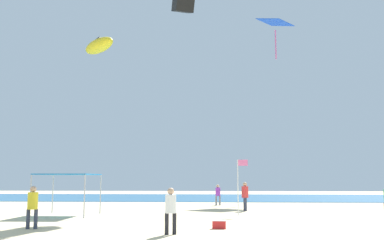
% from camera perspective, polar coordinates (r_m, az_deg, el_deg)
% --- Properties ---
extents(ground, '(110.00, 110.00, 0.10)m').
position_cam_1_polar(ground, '(19.52, -0.08, -13.92)').
color(ground, beige).
extents(ocean_strip, '(110.00, 19.56, 0.03)m').
position_cam_1_polar(ocean_strip, '(48.84, 2.10, -10.11)').
color(ocean_strip, '#28608C').
rests_on(ocean_strip, ground).
extents(canopy_tent, '(3.01, 3.23, 2.34)m').
position_cam_1_polar(canopy_tent, '(26.02, -15.91, -7.06)').
color(canopy_tent, '#B2B2B7').
rests_on(canopy_tent, ground).
extents(person_near_tent, '(0.42, 0.38, 1.61)m').
position_cam_1_polar(person_near_tent, '(34.78, 3.42, -9.54)').
color(person_near_tent, slate).
rests_on(person_near_tent, ground).
extents(person_leftmost, '(0.47, 0.42, 1.76)m').
position_cam_1_polar(person_leftmost, '(19.61, -20.16, -10.25)').
color(person_leftmost, '#33384C').
rests_on(person_leftmost, ground).
extents(person_rightmost, '(0.43, 0.41, 1.72)m').
position_cam_1_polar(person_rightmost, '(16.64, -2.81, -11.32)').
color(person_rightmost, black).
rests_on(person_rightmost, ground).
extents(person_far_shore, '(0.44, 0.49, 1.85)m').
position_cam_1_polar(person_far_shore, '(28.86, 6.96, -9.60)').
color(person_far_shore, '#33384C').
rests_on(person_far_shore, ground).
extents(banner_flag, '(0.61, 0.06, 3.15)m').
position_cam_1_polar(banner_flag, '(25.29, 6.21, -7.96)').
color(banner_flag, silver).
rests_on(banner_flag, ground).
extents(cooler_box, '(0.57, 0.37, 0.35)m').
position_cam_1_polar(cooler_box, '(18.65, 3.57, -13.50)').
color(cooler_box, red).
rests_on(cooler_box, ground).
extents(kite_inflatable_yellow, '(4.69, 4.67, 1.96)m').
position_cam_1_polar(kite_inflatable_yellow, '(45.69, -12.11, 9.51)').
color(kite_inflatable_yellow, yellow).
extents(kite_diamond_blue, '(4.21, 4.21, 4.52)m').
position_cam_1_polar(kite_diamond_blue, '(48.95, 10.85, 12.22)').
color(kite_diamond_blue, blue).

